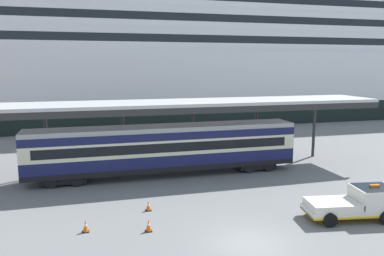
# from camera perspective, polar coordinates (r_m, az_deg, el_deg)

# --- Properties ---
(ground_plane) EXTENTS (400.00, 400.00, 0.00)m
(ground_plane) POSITION_cam_1_polar(r_m,az_deg,el_deg) (20.54, 8.49, -16.54)
(ground_plane) COLOR slate
(cruise_ship) EXTENTS (166.33, 25.96, 38.25)m
(cruise_ship) POSITION_cam_1_polar(r_m,az_deg,el_deg) (67.03, -1.99, 12.66)
(cruise_ship) COLOR black
(cruise_ship) RESTS_ON ground
(platform_canopy) EXTENTS (36.96, 5.25, 6.00)m
(platform_canopy) POSITION_cam_1_polar(r_m,az_deg,el_deg) (31.10, -4.26, 3.35)
(platform_canopy) COLOR #B5B5B5
(platform_canopy) RESTS_ON ground
(train_carriage) EXTENTS (21.63, 2.81, 4.11)m
(train_carriage) POSITION_cam_1_polar(r_m,az_deg,el_deg) (31.21, -4.02, -2.95)
(train_carriage) COLOR black
(train_carriage) RESTS_ON ground
(service_truck) EXTENTS (5.45, 2.87, 2.02)m
(service_truck) POSITION_cam_1_polar(r_m,az_deg,el_deg) (24.92, 23.41, -10.04)
(service_truck) COLOR silver
(service_truck) RESTS_ON ground
(traffic_cone_near) EXTENTS (0.36, 0.36, 0.62)m
(traffic_cone_near) POSITION_cam_1_polar(r_m,az_deg,el_deg) (24.46, -6.48, -11.38)
(traffic_cone_near) COLOR black
(traffic_cone_near) RESTS_ON ground
(traffic_cone_mid) EXTENTS (0.36, 0.36, 0.68)m
(traffic_cone_mid) POSITION_cam_1_polar(r_m,az_deg,el_deg) (21.63, -6.45, -14.14)
(traffic_cone_mid) COLOR black
(traffic_cone_mid) RESTS_ON ground
(traffic_cone_far) EXTENTS (0.36, 0.36, 0.67)m
(traffic_cone_far) POSITION_cam_1_polar(r_m,az_deg,el_deg) (22.19, -15.50, -13.83)
(traffic_cone_far) COLOR black
(traffic_cone_far) RESTS_ON ground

